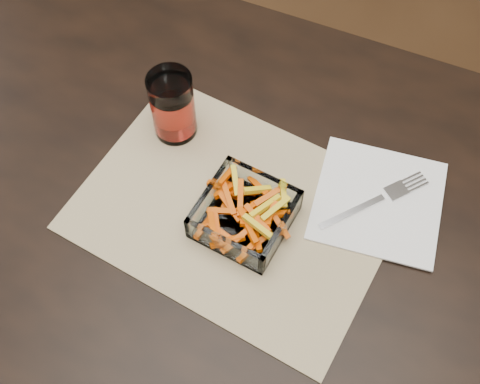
{
  "coord_description": "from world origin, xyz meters",
  "views": [
    {
      "loc": [
        0.13,
        -0.35,
        1.55
      ],
      "look_at": [
        -0.05,
        0.05,
        0.78
      ],
      "focal_mm": 45.0,
      "sensor_mm": 36.0,
      "label": 1
    }
  ],
  "objects_px": {
    "tumbler": "(173,107)",
    "fork": "(377,200)",
    "glass_bowl": "(245,215)",
    "dining_table": "(255,265)"
  },
  "relations": [
    {
      "from": "tumbler",
      "to": "fork",
      "type": "height_order",
      "value": "tumbler"
    },
    {
      "from": "fork",
      "to": "glass_bowl",
      "type": "bearing_deg",
      "value": -107.54
    },
    {
      "from": "fork",
      "to": "tumbler",
      "type": "bearing_deg",
      "value": -140.82
    },
    {
      "from": "dining_table",
      "to": "tumbler",
      "type": "xyz_separation_m",
      "value": [
        -0.2,
        0.13,
        0.15
      ]
    },
    {
      "from": "glass_bowl",
      "to": "fork",
      "type": "distance_m",
      "value": 0.2
    },
    {
      "from": "dining_table",
      "to": "glass_bowl",
      "type": "relative_size",
      "value": 11.59
    },
    {
      "from": "dining_table",
      "to": "glass_bowl",
      "type": "height_order",
      "value": "glass_bowl"
    },
    {
      "from": "dining_table",
      "to": "tumbler",
      "type": "height_order",
      "value": "tumbler"
    },
    {
      "from": "tumbler",
      "to": "dining_table",
      "type": "bearing_deg",
      "value": -34.24
    },
    {
      "from": "glass_bowl",
      "to": "dining_table",
      "type": "bearing_deg",
      "value": -38.48
    }
  ]
}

